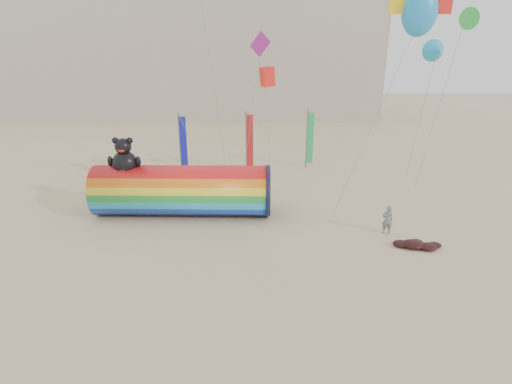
{
  "coord_description": "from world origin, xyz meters",
  "views": [
    {
      "loc": [
        0.87,
        -20.14,
        10.18
      ],
      "look_at": [
        0.5,
        1.5,
        2.4
      ],
      "focal_mm": 28.0,
      "sensor_mm": 36.0,
      "label": 1
    }
  ],
  "objects_px": {
    "fabric_bundle": "(417,245)",
    "windsock_assembly": "(182,189)",
    "kite_handler": "(387,220)",
    "hotel_building": "(181,48)"
  },
  "relations": [
    {
      "from": "windsock_assembly",
      "to": "kite_handler",
      "type": "bearing_deg",
      "value": -12.26
    },
    {
      "from": "fabric_bundle",
      "to": "kite_handler",
      "type": "bearing_deg",
      "value": 123.0
    },
    {
      "from": "kite_handler",
      "to": "windsock_assembly",
      "type": "bearing_deg",
      "value": -9.6
    },
    {
      "from": "fabric_bundle",
      "to": "windsock_assembly",
      "type": "bearing_deg",
      "value": 161.76
    },
    {
      "from": "windsock_assembly",
      "to": "fabric_bundle",
      "type": "height_order",
      "value": "windsock_assembly"
    },
    {
      "from": "kite_handler",
      "to": "fabric_bundle",
      "type": "bearing_deg",
      "value": 125.66
    },
    {
      "from": "kite_handler",
      "to": "hotel_building",
      "type": "bearing_deg",
      "value": -63.15
    },
    {
      "from": "windsock_assembly",
      "to": "kite_handler",
      "type": "xyz_separation_m",
      "value": [
        12.38,
        -2.69,
        -0.86
      ]
    },
    {
      "from": "hotel_building",
      "to": "kite_handler",
      "type": "xyz_separation_m",
      "value": [
        20.12,
        -44.78,
        -9.46
      ]
    },
    {
      "from": "hotel_building",
      "to": "kite_handler",
      "type": "distance_m",
      "value": 49.99
    }
  ]
}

